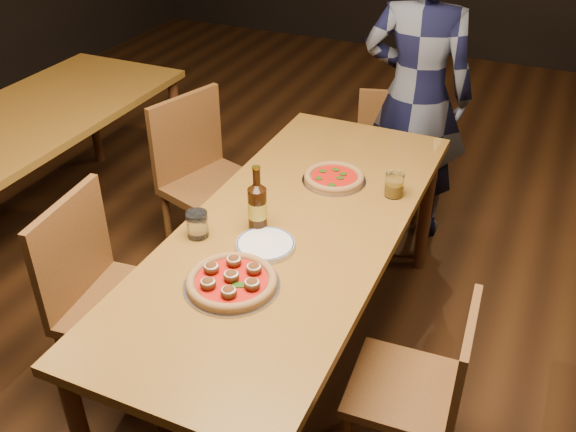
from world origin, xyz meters
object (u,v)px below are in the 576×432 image
at_px(pizza_meatball, 232,281).
at_px(amber_glass, 394,185).
at_px(pizza_margherita, 334,178).
at_px(chair_main_sw, 217,187).
at_px(chair_end, 391,172).
at_px(water_glass, 197,224).
at_px(chair_main_nw, 127,305).
at_px(table_main, 293,240).
at_px(plate_stack, 265,245).
at_px(diner, 416,96).
at_px(beer_bottle, 257,208).
at_px(table_left, 19,134).
at_px(chair_main_e, 405,387).

xyz_separation_m(pizza_meatball, amber_glass, (0.33, 0.81, 0.03)).
xyz_separation_m(pizza_margherita, amber_glass, (0.27, -0.01, 0.03)).
height_order(chair_main_sw, pizza_margherita, chair_main_sw).
height_order(chair_end, water_glass, chair_end).
xyz_separation_m(chair_main_nw, water_glass, (0.23, 0.20, 0.32)).
height_order(chair_main_sw, pizza_meatball, chair_main_sw).
relative_size(table_main, plate_stack, 9.20).
height_order(pizza_meatball, water_glass, water_glass).
bearing_deg(diner, beer_bottle, 74.30).
height_order(table_left, beer_bottle, beer_bottle).
distance_m(table_left, amber_glass, 2.00).
distance_m(chair_main_e, pizza_meatball, 0.72).
relative_size(chair_main_e, chair_end, 0.94).
distance_m(chair_end, water_glass, 1.45).
bearing_deg(pizza_meatball, beer_bottle, 101.92).
bearing_deg(amber_glass, chair_end, 104.92).
distance_m(chair_main_e, pizza_margherita, 0.96).
distance_m(chair_main_nw, chair_main_sw, 0.95).
bearing_deg(chair_main_e, water_glass, -99.88).
xyz_separation_m(chair_main_e, diner, (-0.42, 1.62, 0.41)).
bearing_deg(table_left, table_main, -10.01).
xyz_separation_m(table_main, water_glass, (-0.30, -0.22, 0.12)).
bearing_deg(chair_main_sw, table_left, 120.14).
relative_size(plate_stack, water_glass, 2.13).
bearing_deg(chair_end, diner, 57.23).
bearing_deg(table_left, beer_bottle, -13.46).
distance_m(table_left, pizza_meatball, 1.82).
bearing_deg(table_main, pizza_margherita, 86.47).
bearing_deg(table_main, diner, 83.75).
xyz_separation_m(table_main, diner, (0.14, 1.31, 0.14)).
height_order(pizza_meatball, plate_stack, pizza_meatball).
relative_size(chair_main_e, amber_glass, 8.14).
relative_size(table_main, diner, 1.22).
relative_size(table_left, water_glass, 19.58).
distance_m(beer_bottle, diner, 1.41).
relative_size(chair_end, plate_stack, 4.00).
bearing_deg(pizza_margherita, pizza_meatball, -94.45).
height_order(plate_stack, diner, diner).
bearing_deg(pizza_meatball, chair_main_e, 10.93).
bearing_deg(amber_glass, chair_main_nw, -136.29).
height_order(chair_main_nw, chair_main_e, chair_main_nw).
bearing_deg(table_main, plate_stack, -100.36).
height_order(chair_main_nw, chair_main_sw, chair_main_sw).
distance_m(chair_end, pizza_meatball, 1.60).
height_order(table_left, chair_main_sw, chair_main_sw).
bearing_deg(chair_main_nw, amber_glass, -52.41).
xyz_separation_m(chair_main_nw, pizza_meatball, (0.49, -0.02, 0.30)).
bearing_deg(water_glass, chair_main_e, -6.43).
xyz_separation_m(chair_main_e, chair_end, (-0.47, 1.44, 0.03)).
bearing_deg(table_left, water_glass, -20.22).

